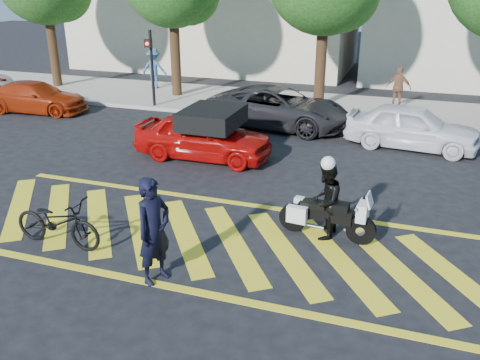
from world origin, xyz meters
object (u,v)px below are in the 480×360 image
(police_motorcycle, at_px, (325,215))
(parked_left, at_px, (36,97))
(parked_mid_left, at_px, (278,107))
(parked_mid_right, at_px, (412,127))
(bicycle, at_px, (57,222))
(officer_moto, at_px, (326,201))
(red_convertible, at_px, (203,136))
(officer_bike, at_px, (154,231))

(police_motorcycle, relative_size, parked_left, 0.50)
(parked_mid_left, distance_m, parked_mid_right, 4.80)
(parked_left, bearing_deg, bicycle, -144.38)
(officer_moto, bearing_deg, parked_mid_right, 172.59)
(bicycle, distance_m, police_motorcycle, 5.54)
(police_motorcycle, distance_m, red_convertible, 5.83)
(bicycle, xyz_separation_m, parked_mid_right, (6.66, 9.05, 0.18))
(officer_bike, height_order, red_convertible, officer_bike)
(officer_moto, relative_size, parked_left, 0.40)
(officer_moto, bearing_deg, parked_left, -112.59)
(red_convertible, bearing_deg, officer_bike, -164.46)
(bicycle, xyz_separation_m, red_convertible, (0.72, 5.98, 0.18))
(parked_mid_right, bearing_deg, red_convertible, 124.11)
(police_motorcycle, bearing_deg, officer_bike, -129.22)
(officer_moto, bearing_deg, red_convertible, -125.95)
(bicycle, xyz_separation_m, officer_moto, (5.09, 2.14, 0.31))
(officer_moto, relative_size, parked_mid_left, 0.32)
(red_convertible, distance_m, parked_mid_left, 4.29)
(police_motorcycle, bearing_deg, officer_moto, -162.08)
(police_motorcycle, relative_size, red_convertible, 0.50)
(red_convertible, bearing_deg, bicycle, 173.34)
(red_convertible, bearing_deg, parked_mid_left, -16.62)
(officer_moto, height_order, parked_mid_right, officer_moto)
(police_motorcycle, distance_m, parked_left, 14.75)
(parked_mid_left, relative_size, parked_mid_right, 1.26)
(officer_moto, height_order, parked_left, officer_moto)
(officer_bike, bearing_deg, red_convertible, 34.68)
(bicycle, relative_size, parked_left, 0.48)
(bicycle, distance_m, officer_moto, 5.53)
(officer_moto, distance_m, parked_mid_right, 7.09)
(officer_moto, relative_size, parked_mid_right, 0.40)
(officer_moto, relative_size, red_convertible, 0.40)
(officer_bike, distance_m, police_motorcycle, 3.75)
(officer_bike, distance_m, officer_moto, 3.71)
(officer_bike, bearing_deg, parked_mid_right, -4.15)
(red_convertible, height_order, parked_mid_right, red_convertible)
(police_motorcycle, bearing_deg, parked_left, 157.44)
(red_convertible, bearing_deg, parked_mid_right, -62.36)
(officer_bike, height_order, police_motorcycle, officer_bike)
(police_motorcycle, xyz_separation_m, red_convertible, (-4.38, 3.83, 0.21))
(bicycle, bearing_deg, parked_left, 42.60)
(officer_bike, height_order, parked_left, officer_bike)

